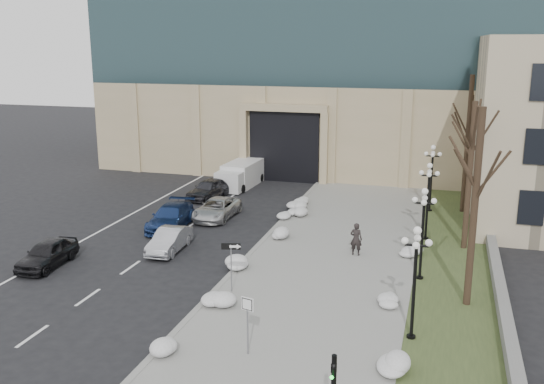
{
  "coord_description": "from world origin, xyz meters",
  "views": [
    {
      "loc": [
        9.14,
        -16.82,
        11.65
      ],
      "look_at": [
        -0.0,
        14.53,
        3.5
      ],
      "focal_mm": 40.0,
      "sensor_mm": 36.0,
      "label": 1
    }
  ],
  "objects": [
    {
      "name": "snow_clump_l",
      "position": [
        -0.57,
        23.44,
        0.3
      ],
      "size": [
        1.1,
        1.6,
        0.36
      ],
      "primitive_type": "ellipsoid",
      "color": "silver",
      "rests_on": "sidewalk"
    },
    {
      "name": "car_c",
      "position": [
        -7.48,
        17.03,
        0.74
      ],
      "size": [
        2.6,
        5.28,
        1.48
      ],
      "primitive_type": "imported",
      "rotation": [
        0.0,
        0.0,
        0.11
      ],
      "color": "navy",
      "rests_on": "ground"
    },
    {
      "name": "lamppost_c",
      "position": [
        8.3,
        19.0,
        3.07
      ],
      "size": [
        1.18,
        1.18,
        4.76
      ],
      "color": "black",
      "rests_on": "ground"
    },
    {
      "name": "snow_clump_d",
      "position": [
        -0.72,
        11.32,
        0.3
      ],
      "size": [
        1.1,
        1.6,
        0.36
      ],
      "primitive_type": "ellipsoid",
      "color": "silver",
      "rests_on": "sidewalk"
    },
    {
      "name": "one_way_sign",
      "position": [
        -0.02,
        8.3,
        2.09
      ],
      "size": [
        0.95,
        0.33,
        2.53
      ],
      "rotation": [
        0.0,
        0.0,
        0.24
      ],
      "color": "slate",
      "rests_on": "ground"
    },
    {
      "name": "curb",
      "position": [
        -1.0,
        14.0,
        0.07
      ],
      "size": [
        0.3,
        40.0,
        0.14
      ],
      "primitive_type": "cube",
      "color": "gray",
      "rests_on": "ground"
    },
    {
      "name": "car_a",
      "position": [
        -10.81,
        8.97,
        0.71
      ],
      "size": [
        1.9,
        4.25,
        1.42
      ],
      "primitive_type": "imported",
      "rotation": [
        0.0,
        0.0,
        0.05
      ],
      "color": "black",
      "rests_on": "ground"
    },
    {
      "name": "stone_wall",
      "position": [
        12.0,
        16.0,
        0.35
      ],
      "size": [
        0.5,
        30.0,
        0.7
      ],
      "primitive_type": "cube",
      "color": "slate",
      "rests_on": "ground"
    },
    {
      "name": "sidewalk",
      "position": [
        3.5,
        14.0,
        0.06
      ],
      "size": [
        9.0,
        40.0,
        0.12
      ],
      "primitive_type": "cube",
      "color": "gray",
      "rests_on": "ground"
    },
    {
      "name": "car_e",
      "position": [
        -7.99,
        24.77,
        0.75
      ],
      "size": [
        2.64,
        4.65,
        1.49
      ],
      "primitive_type": "imported",
      "rotation": [
        0.0,
        0.0,
        -0.21
      ],
      "color": "#2E2D33",
      "rests_on": "ground"
    },
    {
      "name": "car_b",
      "position": [
        -5.62,
        12.95,
        0.66
      ],
      "size": [
        1.58,
        4.05,
        1.31
      ],
      "primitive_type": "imported",
      "rotation": [
        0.0,
        0.0,
        0.05
      ],
      "color": "#A8A9AF",
      "rests_on": "ground"
    },
    {
      "name": "snow_clump_i",
      "position": [
        7.3,
        8.86,
        0.3
      ],
      "size": [
        1.1,
        1.6,
        0.36
      ],
      "primitive_type": "ellipsoid",
      "color": "silver",
      "rests_on": "sidewalk"
    },
    {
      "name": "snow_clump_g",
      "position": [
        -0.38,
        24.77,
        0.3
      ],
      "size": [
        1.1,
        1.6,
        0.36
      ],
      "primitive_type": "ellipsoid",
      "color": "silver",
      "rests_on": "sidewalk"
    },
    {
      "name": "snow_clump_f",
      "position": [
        -0.7,
        20.88,
        0.3
      ],
      "size": [
        1.1,
        1.6,
        0.36
      ],
      "primitive_type": "ellipsoid",
      "color": "silver",
      "rests_on": "sidewalk"
    },
    {
      "name": "keep_sign",
      "position": [
        2.44,
        2.89,
        1.78
      ],
      "size": [
        0.51,
        0.17,
        2.42
      ],
      "rotation": [
        0.0,
        0.0,
        -0.25
      ],
      "color": "slate",
      "rests_on": "ground"
    },
    {
      "name": "lamppost_d",
      "position": [
        8.3,
        25.5,
        3.07
      ],
      "size": [
        1.18,
        1.18,
        4.76
      ],
      "color": "black",
      "rests_on": "ground"
    },
    {
      "name": "pedestrian",
      "position": [
        4.7,
        14.99,
        1.04
      ],
      "size": [
        0.71,
        0.5,
        1.84
      ],
      "primitive_type": "imported",
      "rotation": [
        0.0,
        0.0,
        3.06
      ],
      "color": "black",
      "rests_on": "sidewalk"
    },
    {
      "name": "tree_mid",
      "position": [
        10.5,
        18.0,
        5.5
      ],
      "size": [
        3.2,
        3.2,
        8.5
      ],
      "color": "black",
      "rests_on": "ground"
    },
    {
      "name": "snow_clump_k",
      "position": [
        -0.22,
        21.68,
        0.3
      ],
      "size": [
        1.1,
        1.6,
        0.36
      ],
      "primitive_type": "ellipsoid",
      "color": "silver",
      "rests_on": "sidewalk"
    },
    {
      "name": "car_d",
      "position": [
        -5.46,
        19.93,
        0.67
      ],
      "size": [
        2.26,
        4.81,
        1.33
      ],
      "primitive_type": "imported",
      "rotation": [
        0.0,
        0.0,
        -0.01
      ],
      "color": "#BCBCBC",
      "rests_on": "ground"
    },
    {
      "name": "grass_strip",
      "position": [
        10.0,
        14.0,
        0.05
      ],
      "size": [
        4.0,
        40.0,
        0.1
      ],
      "primitive_type": "cube",
      "color": "#344221",
      "rests_on": "ground"
    },
    {
      "name": "snow_clump_j",
      "position": [
        7.7,
        15.57,
        0.3
      ],
      "size": [
        1.1,
        1.6,
        0.36
      ],
      "primitive_type": "ellipsoid",
      "color": "silver",
      "rests_on": "sidewalk"
    },
    {
      "name": "snow_clump_b",
      "position": [
        -0.43,
        2.29,
        0.3
      ],
      "size": [
        1.1,
        1.6,
        0.36
      ],
      "primitive_type": "ellipsoid",
      "color": "silver",
      "rests_on": "sidewalk"
    },
    {
      "name": "snow_clump_c",
      "position": [
        -0.35,
        7.05,
        0.3
      ],
      "size": [
        1.1,
        1.6,
        0.36
      ],
      "primitive_type": "ellipsoid",
      "color": "silver",
      "rests_on": "sidewalk"
    },
    {
      "name": "tree_far",
      "position": [
        10.5,
        26.0,
        6.15
      ],
      "size": [
        3.2,
        3.2,
        9.5
      ],
      "color": "black",
      "rests_on": "ground"
    },
    {
      "name": "snow_clump_e",
      "position": [
        -0.38,
        16.58,
        0.3
      ],
      "size": [
        1.1,
        1.6,
        0.36
      ],
      "primitive_type": "ellipsoid",
      "color": "silver",
      "rests_on": "sidewalk"
    },
    {
      "name": "lamppost_b",
      "position": [
        8.3,
        12.5,
        3.07
      ],
      "size": [
        1.18,
        1.18,
        4.76
      ],
      "color": "black",
      "rests_on": "ground"
    },
    {
      "name": "lamppost_a",
      "position": [
        8.3,
        6.0,
        3.07
      ],
      "size": [
        1.18,
        1.18,
        4.76
      ],
      "color": "black",
      "rests_on": "ground"
    },
    {
      "name": "snow_clump_h",
      "position": [
        7.72,
        2.86,
        0.3
      ],
      "size": [
        1.1,
        1.6,
        0.36
      ],
      "primitive_type": "ellipsoid",
      "color": "silver",
      "rests_on": "sidewalk"
    },
    {
      "name": "box_truck",
      "position": [
        -6.95,
        29.24,
        0.95
      ],
      "size": [
        2.46,
        6.28,
        1.96
      ],
      "rotation": [
        0.0,
        0.0,
        -0.05
      ],
      "color": "silver",
      "rests_on": "ground"
    },
    {
      "name": "tree_near",
      "position": [
        10.5,
        10.0,
        5.83
      ],
      "size": [
        3.2,
        3.2,
        9.0
      ],
      "color": "black",
      "rests_on": "ground"
    }
  ]
}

